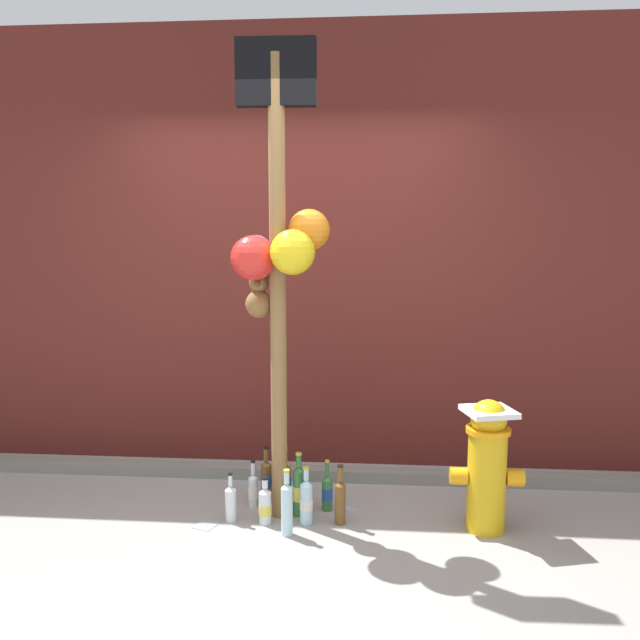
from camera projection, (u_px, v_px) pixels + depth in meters
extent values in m
plane|color=gray|center=(266.00, 558.00, 3.41)|extent=(14.00, 14.00, 0.00)
cube|color=#561E19|center=(298.00, 250.00, 4.70)|extent=(10.00, 0.20, 3.10)
cube|color=slate|center=(292.00, 473.00, 4.49)|extent=(8.00, 0.12, 0.08)
cylinder|color=olive|center=(279.00, 295.00, 3.74)|extent=(0.09, 0.09, 2.64)
cube|color=black|center=(277.00, 72.00, 3.57)|extent=(0.44, 0.09, 0.36)
sphere|color=red|center=(253.00, 258.00, 3.66)|extent=(0.25, 0.25, 0.25)
sphere|color=orange|center=(309.00, 230.00, 3.71)|extent=(0.24, 0.24, 0.24)
sphere|color=#D66BB2|center=(256.00, 252.00, 3.78)|extent=(0.20, 0.20, 0.20)
sphere|color=yellow|center=(293.00, 252.00, 3.56)|extent=(0.25, 0.25, 0.25)
sphere|color=brown|center=(259.00, 304.00, 3.81)|extent=(0.16, 0.16, 0.16)
sphere|color=brown|center=(259.00, 283.00, 3.79)|extent=(0.12, 0.12, 0.12)
sphere|color=brown|center=(252.00, 276.00, 3.79)|extent=(0.05, 0.05, 0.05)
sphere|color=brown|center=(265.00, 277.00, 3.79)|extent=(0.05, 0.05, 0.05)
sphere|color=brown|center=(257.00, 283.00, 3.74)|extent=(0.04, 0.04, 0.04)
cylinder|color=gold|center=(486.00, 482.00, 3.69)|extent=(0.22, 0.22, 0.57)
cylinder|color=orange|center=(488.00, 430.00, 3.65)|extent=(0.25, 0.25, 0.03)
sphere|color=gold|center=(489.00, 418.00, 3.64)|extent=(0.20, 0.20, 0.20)
cylinder|color=orange|center=(459.00, 476.00, 3.70)|extent=(0.10, 0.10, 0.10)
cylinder|color=orange|center=(515.00, 478.00, 3.68)|extent=(0.10, 0.10, 0.10)
cube|color=white|center=(489.00, 412.00, 3.64)|extent=(0.32, 0.32, 0.03)
cylinder|color=#337038|center=(299.00, 493.00, 3.90)|extent=(0.07, 0.07, 0.27)
cone|color=#337038|center=(299.00, 469.00, 3.88)|extent=(0.07, 0.07, 0.03)
cylinder|color=#337038|center=(299.00, 461.00, 3.88)|extent=(0.03, 0.03, 0.07)
cylinder|color=#D8C64C|center=(299.00, 493.00, 3.90)|extent=(0.07, 0.07, 0.09)
cylinder|color=gold|center=(299.00, 454.00, 3.87)|extent=(0.04, 0.04, 0.01)
cylinder|color=#B2DBEA|center=(306.00, 504.00, 3.79)|extent=(0.07, 0.07, 0.23)
cone|color=#B2DBEA|center=(306.00, 482.00, 3.78)|extent=(0.07, 0.07, 0.03)
cylinder|color=#B2DBEA|center=(306.00, 474.00, 3.77)|extent=(0.03, 0.03, 0.07)
cylinder|color=silver|center=(306.00, 504.00, 3.79)|extent=(0.08, 0.08, 0.06)
cylinder|color=gold|center=(306.00, 468.00, 3.76)|extent=(0.04, 0.04, 0.01)
cylinder|color=#93CCE0|center=(280.00, 491.00, 4.02)|extent=(0.06, 0.06, 0.20)
cone|color=#93CCE0|center=(280.00, 473.00, 4.01)|extent=(0.06, 0.06, 0.02)
cylinder|color=#93CCE0|center=(280.00, 466.00, 4.00)|extent=(0.03, 0.03, 0.06)
cylinder|color=#1E478C|center=(280.00, 488.00, 4.02)|extent=(0.06, 0.06, 0.08)
cylinder|color=gold|center=(280.00, 461.00, 3.99)|extent=(0.03, 0.03, 0.01)
cylinder|color=silver|center=(265.00, 508.00, 3.80)|extent=(0.07, 0.07, 0.19)
cone|color=silver|center=(265.00, 490.00, 3.79)|extent=(0.07, 0.07, 0.03)
cylinder|color=silver|center=(265.00, 484.00, 3.78)|extent=(0.03, 0.03, 0.05)
cylinder|color=#D8C64C|center=(265.00, 510.00, 3.80)|extent=(0.08, 0.08, 0.06)
cylinder|color=black|center=(265.00, 478.00, 3.78)|extent=(0.04, 0.04, 0.01)
cylinder|color=silver|center=(253.00, 492.00, 4.03)|extent=(0.06, 0.06, 0.18)
cone|color=silver|center=(253.00, 476.00, 4.01)|extent=(0.06, 0.06, 0.02)
cylinder|color=silver|center=(253.00, 468.00, 4.01)|extent=(0.03, 0.03, 0.07)
cylinder|color=silver|center=(253.00, 493.00, 4.03)|extent=(0.06, 0.06, 0.07)
cylinder|color=black|center=(253.00, 462.00, 4.00)|extent=(0.03, 0.03, 0.01)
cylinder|color=#B2DBEA|center=(287.00, 511.00, 3.65)|extent=(0.06, 0.06, 0.27)
cone|color=#B2DBEA|center=(287.00, 486.00, 3.63)|extent=(0.06, 0.06, 0.03)
cylinder|color=#B2DBEA|center=(287.00, 478.00, 3.62)|extent=(0.03, 0.03, 0.07)
cylinder|color=gold|center=(287.00, 471.00, 3.62)|extent=(0.04, 0.04, 0.01)
cylinder|color=silver|center=(231.00, 505.00, 3.83)|extent=(0.07, 0.07, 0.19)
cone|color=silver|center=(230.00, 488.00, 3.82)|extent=(0.07, 0.07, 0.03)
cylinder|color=silver|center=(230.00, 480.00, 3.81)|extent=(0.02, 0.02, 0.06)
cylinder|color=black|center=(230.00, 474.00, 3.81)|extent=(0.03, 0.03, 0.01)
cylinder|color=brown|center=(266.00, 483.00, 4.11)|extent=(0.07, 0.07, 0.24)
cone|color=brown|center=(266.00, 463.00, 4.09)|extent=(0.07, 0.07, 0.03)
cylinder|color=brown|center=(266.00, 455.00, 4.08)|extent=(0.03, 0.03, 0.08)
cylinder|color=#1E478C|center=(266.00, 480.00, 4.11)|extent=(0.07, 0.07, 0.07)
cylinder|color=black|center=(266.00, 448.00, 4.08)|extent=(0.04, 0.04, 0.01)
cylinder|color=#337038|center=(327.00, 495.00, 3.98)|extent=(0.06, 0.06, 0.19)
cone|color=#337038|center=(327.00, 478.00, 3.97)|extent=(0.06, 0.06, 0.03)
cylinder|color=#337038|center=(327.00, 469.00, 3.96)|extent=(0.02, 0.02, 0.09)
cylinder|color=#1E478C|center=(327.00, 494.00, 3.98)|extent=(0.07, 0.07, 0.07)
cylinder|color=gold|center=(327.00, 461.00, 3.95)|extent=(0.03, 0.03, 0.01)
cylinder|color=brown|center=(340.00, 504.00, 3.79)|extent=(0.06, 0.06, 0.23)
cone|color=brown|center=(340.00, 483.00, 3.78)|extent=(0.06, 0.06, 0.03)
cylinder|color=brown|center=(340.00, 474.00, 3.77)|extent=(0.03, 0.03, 0.09)
cylinder|color=black|center=(340.00, 466.00, 3.76)|extent=(0.04, 0.04, 0.01)
cylinder|color=brown|center=(285.00, 484.00, 4.13)|extent=(0.08, 0.08, 0.21)
cone|color=brown|center=(285.00, 466.00, 4.12)|extent=(0.08, 0.08, 0.03)
cylinder|color=brown|center=(285.00, 456.00, 4.11)|extent=(0.03, 0.03, 0.09)
cylinder|color=#1E478C|center=(285.00, 481.00, 4.13)|extent=(0.08, 0.08, 0.06)
cylinder|color=gold|center=(285.00, 448.00, 4.10)|extent=(0.03, 0.03, 0.01)
cube|color=#8C99B2|center=(347.00, 508.00, 4.01)|extent=(0.15, 0.13, 0.01)
cube|color=#8C99B2|center=(205.00, 526.00, 3.77)|extent=(0.14, 0.14, 0.01)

